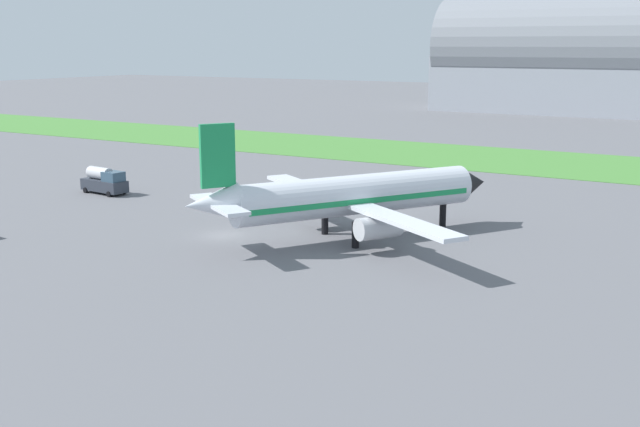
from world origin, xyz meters
TOP-DOWN VIEW (x-y plane):
  - ground_plane at (0.00, 0.00)m, footprint 600.00×600.00m
  - grass_taxiway_strip at (0.00, 63.96)m, footprint 360.00×28.00m
  - airplane_midfield_jet at (11.37, 4.73)m, footprint 29.41×29.43m
  - fuel_truck_midfield at (-26.21, 9.90)m, footprint 6.72×3.20m
  - hangar_distant at (-6.13, 158.77)m, footprint 67.55×27.08m

SIDE VIEW (x-z plane):
  - ground_plane at x=0.00m, z-range 0.00..0.00m
  - grass_taxiway_strip at x=0.00m, z-range 0.00..0.08m
  - fuel_truck_midfield at x=-26.21m, z-range -0.06..3.23m
  - airplane_midfield_jet at x=11.37m, z-range -1.64..10.09m
  - hangar_distant at x=-6.13m, z-range -1.38..29.82m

